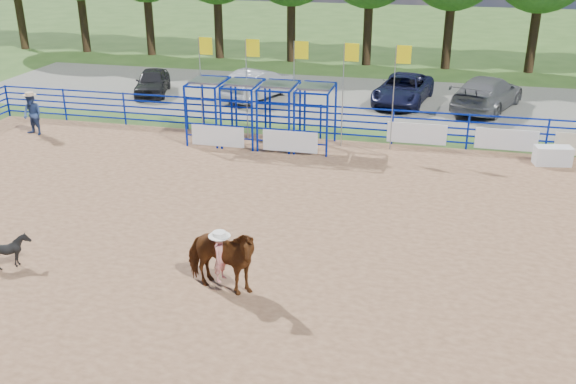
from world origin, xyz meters
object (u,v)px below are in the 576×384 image
object	(u,v)px
car_a	(152,82)
car_b	(258,84)
calf	(11,251)
spectator_cowboy	(32,114)
announcer_table	(553,156)
car_d	(487,93)
car_c	(403,89)
horse_and_rider	(220,257)

from	to	relation	value
car_a	car_b	xyz separation A→B (m)	(5.74, 0.45, 0.10)
calf	spectator_cowboy	bearing A→B (deg)	35.20
announcer_table	car_b	size ratio (longest dim) A/B	0.29
spectator_cowboy	car_a	distance (m)	8.11
car_d	car_c	bearing A→B (deg)	17.38
announcer_table	car_d	xyz separation A→B (m)	(-2.08, 7.62, 0.44)
calf	spectator_cowboy	distance (m)	12.12
announcer_table	calf	bearing A→B (deg)	-142.30
announcer_table	calf	world-z (taller)	calf
announcer_table	spectator_cowboy	xyz separation A→B (m)	(-21.23, -1.22, 0.57)
announcer_table	car_d	size ratio (longest dim) A/B	0.24
horse_and_rider	car_b	world-z (taller)	horse_and_rider
calf	car_b	xyz separation A→B (m)	(1.48, 18.74, 0.29)
announcer_table	spectator_cowboy	distance (m)	21.27
announcer_table	car_a	distance (m)	20.41
horse_and_rider	car_b	size ratio (longest dim) A/B	0.49
car_a	spectator_cowboy	bearing A→B (deg)	-119.79
horse_and_rider	car_d	world-z (taller)	horse_and_rider
announcer_table	car_a	bearing A→B (deg)	160.97
spectator_cowboy	car_a	xyz separation A→B (m)	(1.93, 7.87, -0.27)
spectator_cowboy	car_c	bearing A→B (deg)	31.09
announcer_table	car_d	distance (m)	7.91
calf	car_c	xyz separation A→B (m)	(8.88, 19.49, 0.24)
spectator_cowboy	car_c	distance (m)	17.60
car_d	car_a	bearing A→B (deg)	24.06
announcer_table	car_c	xyz separation A→B (m)	(-6.16, 7.87, 0.35)
announcer_table	car_a	size ratio (longest dim) A/B	0.34
car_c	car_d	xyz separation A→B (m)	(4.09, -0.25, 0.10)
car_a	car_d	bearing A→B (deg)	-12.80
horse_and_rider	car_b	bearing A→B (deg)	103.06
announcer_table	car_b	xyz separation A→B (m)	(-13.56, 7.11, 0.40)
spectator_cowboy	calf	bearing A→B (deg)	-59.25
spectator_cowboy	car_d	distance (m)	21.09
car_c	horse_and_rider	bearing A→B (deg)	-89.90
car_c	car_d	distance (m)	4.10
calf	spectator_cowboy	size ratio (longest dim) A/B	0.50
horse_and_rider	car_c	world-z (taller)	horse_and_rider
car_a	car_c	bearing A→B (deg)	-10.73
calf	car_d	distance (m)	23.20
announcer_table	car_c	world-z (taller)	car_c
car_c	calf	bearing A→B (deg)	-105.37
car_c	car_b	bearing A→B (deg)	-165.04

